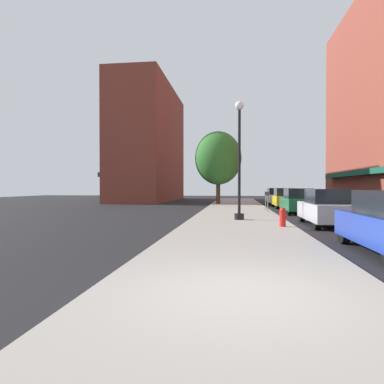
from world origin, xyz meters
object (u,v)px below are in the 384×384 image
(parking_meter_far, at_px, (266,198))
(car_silver, at_px, (327,208))
(tree_near, at_px, (218,158))
(car_green, at_px, (298,201))
(car_yellow, at_px, (285,198))
(lamppost, at_px, (239,158))
(fire_hydrant, at_px, (283,217))
(parking_meter_near, at_px, (268,199))
(car_white, at_px, (276,196))

(parking_meter_far, height_order, car_silver, car_silver)
(tree_near, relative_size, car_silver, 1.63)
(car_green, height_order, car_yellow, same)
(car_silver, relative_size, car_yellow, 1.00)
(lamppost, bearing_deg, car_silver, -16.84)
(fire_hydrant, height_order, tree_near, tree_near)
(car_yellow, bearing_deg, parking_meter_near, -105.92)
(car_silver, xyz_separation_m, car_green, (0.00, 7.04, 0.00))
(car_silver, bearing_deg, car_white, 91.19)
(fire_hydrant, bearing_deg, parking_meter_far, 88.81)
(parking_meter_near, xyz_separation_m, car_green, (1.95, 0.13, -0.14))
(lamppost, height_order, car_white, lamppost)
(lamppost, xyz_separation_m, parking_meter_near, (1.94, 5.74, -2.25))
(tree_near, distance_m, car_silver, 18.10)
(parking_meter_near, distance_m, car_white, 12.18)
(parking_meter_far, bearing_deg, fire_hydrant, -91.19)
(car_green, relative_size, car_white, 1.00)
(parking_meter_far, bearing_deg, tree_near, 114.34)
(parking_meter_far, relative_size, car_green, 0.30)
(fire_hydrant, bearing_deg, parking_meter_near, 88.60)
(car_silver, distance_m, car_yellow, 12.99)
(lamppost, bearing_deg, parking_meter_near, 71.29)
(lamppost, xyz_separation_m, car_yellow, (3.89, 11.82, -2.39))
(lamppost, bearing_deg, car_white, 77.64)
(fire_hydrant, distance_m, car_green, 8.94)
(fire_hydrant, xyz_separation_m, tree_near, (-3.57, 18.39, 4.02))
(fire_hydrant, bearing_deg, lamppost, 121.75)
(tree_near, bearing_deg, lamppost, -83.29)
(tree_near, relative_size, car_yellow, 1.63)
(parking_meter_far, distance_m, car_white, 10.71)
(parking_meter_near, relative_size, tree_near, 0.19)
(fire_hydrant, distance_m, car_silver, 2.72)
(parking_meter_far, distance_m, car_yellow, 4.98)
(parking_meter_far, xyz_separation_m, car_silver, (1.95, -8.42, -0.14))
(fire_hydrant, relative_size, car_white, 0.18)
(parking_meter_near, xyz_separation_m, parking_meter_far, (0.00, 1.50, 0.00))
(fire_hydrant, height_order, parking_meter_near, parking_meter_near)
(car_green, distance_m, car_yellow, 5.95)
(fire_hydrant, distance_m, car_white, 20.68)
(parking_meter_far, relative_size, car_white, 0.30)
(car_green, bearing_deg, car_silver, -88.08)
(fire_hydrant, relative_size, car_silver, 0.18)
(parking_meter_near, bearing_deg, fire_hydrant, -91.40)
(car_white, bearing_deg, lamppost, -102.35)
(parking_meter_near, distance_m, car_green, 1.96)
(parking_meter_far, height_order, car_white, car_white)
(tree_near, bearing_deg, car_silver, -71.14)
(lamppost, xyz_separation_m, tree_near, (-1.83, 15.59, 1.33))
(car_silver, xyz_separation_m, car_white, (0.00, 18.94, 0.00))
(fire_hydrant, xyz_separation_m, car_yellow, (2.16, 14.62, 0.29))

